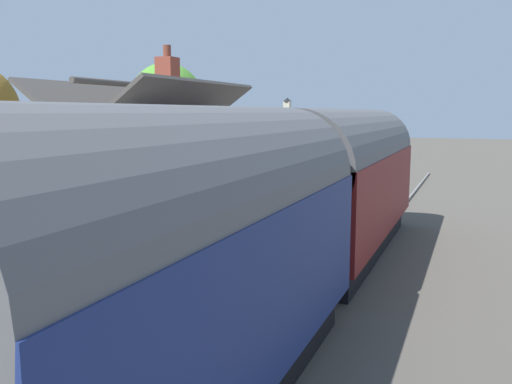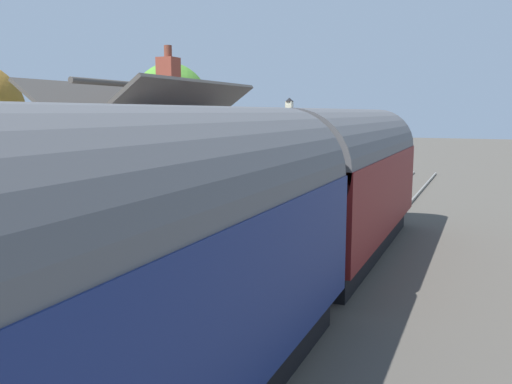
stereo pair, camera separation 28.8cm
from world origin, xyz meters
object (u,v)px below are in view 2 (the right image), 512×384
bench_near_building (275,184)px  station_building (150,174)px  lamp_post_platform (289,130)px  train (298,203)px  planter_edge_far (288,182)px  tree_far_right (171,112)px  planter_bench_left (285,190)px

bench_near_building → station_building: bearing=168.7°
bench_near_building → lamp_post_platform: size_ratio=0.36×
train → planter_edge_far: size_ratio=29.93×
tree_far_right → bench_near_building: bearing=-109.5°
train → lamp_post_platform: size_ratio=4.84×
station_building → planter_bench_left: size_ratio=8.07×
planter_bench_left → planter_edge_far: 2.49m
planter_bench_left → lamp_post_platform: (-0.54, -0.35, 2.30)m
train → bench_near_building: size_ratio=13.32×
lamp_post_platform → tree_far_right: bearing=64.2°
tree_far_right → station_building: bearing=-151.5°
planter_bench_left → planter_edge_far: (2.38, 0.75, -0.04)m
planter_edge_far → lamp_post_platform: bearing=-159.3°
station_building → train: bearing=-110.3°
planter_edge_far → train: bearing=-158.8°
station_building → lamp_post_platform: size_ratio=1.60×
station_building → tree_far_right: size_ratio=0.95×
bench_near_building → lamp_post_platform: 2.79m
station_building → lamp_post_platform: 6.03m
station_building → planter_bench_left: 6.40m
planter_edge_far → lamp_post_platform: size_ratio=0.16×
station_building → lamp_post_platform: station_building is taller
planter_edge_far → tree_far_right: (0.59, 6.16, 3.00)m
lamp_post_platform → station_building: bearing=155.9°
planter_edge_far → tree_far_right: 6.88m
train → station_building: 5.65m
train → tree_far_right: 15.01m
station_building → planter_edge_far: size_ratio=9.93×
lamp_post_platform → train: bearing=-158.6°
planter_edge_far → lamp_post_platform: lamp_post_platform is taller
train → bench_near_building: 9.58m
lamp_post_platform → bench_near_building: bearing=39.2°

